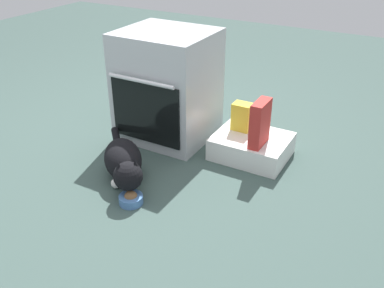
{
  "coord_description": "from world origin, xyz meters",
  "views": [
    {
      "loc": [
        1.47,
        -1.75,
        1.38
      ],
      "look_at": [
        0.47,
        0.04,
        0.25
      ],
      "focal_mm": 39.54,
      "sensor_mm": 36.0,
      "label": 1
    }
  ],
  "objects_px": {
    "food_bowl": "(131,199)",
    "snack_bag": "(242,117)",
    "cat": "(124,162)",
    "oven": "(167,86)",
    "cereal_box": "(260,123)",
    "pantry_cabinet": "(251,146)"
  },
  "relations": [
    {
      "from": "pantry_cabinet",
      "to": "cat",
      "type": "bearing_deg",
      "value": -130.55
    },
    {
      "from": "oven",
      "to": "cat",
      "type": "distance_m",
      "value": 0.67
    },
    {
      "from": "pantry_cabinet",
      "to": "cereal_box",
      "type": "height_order",
      "value": "cereal_box"
    },
    {
      "from": "food_bowl",
      "to": "cereal_box",
      "type": "height_order",
      "value": "cereal_box"
    },
    {
      "from": "food_bowl",
      "to": "cereal_box",
      "type": "xyz_separation_m",
      "value": [
        0.44,
        0.71,
        0.25
      ]
    },
    {
      "from": "oven",
      "to": "food_bowl",
      "type": "height_order",
      "value": "oven"
    },
    {
      "from": "cat",
      "to": "snack_bag",
      "type": "height_order",
      "value": "snack_bag"
    },
    {
      "from": "cat",
      "to": "snack_bag",
      "type": "bearing_deg",
      "value": 102.52
    },
    {
      "from": "cat",
      "to": "food_bowl",
      "type": "bearing_deg",
      "value": 0.0
    },
    {
      "from": "oven",
      "to": "cat",
      "type": "bearing_deg",
      "value": -82.0
    },
    {
      "from": "cat",
      "to": "oven",
      "type": "bearing_deg",
      "value": 142.94
    },
    {
      "from": "food_bowl",
      "to": "snack_bag",
      "type": "relative_size",
      "value": 0.73
    },
    {
      "from": "food_bowl",
      "to": "snack_bag",
      "type": "height_order",
      "value": "snack_bag"
    },
    {
      "from": "snack_bag",
      "to": "cat",
      "type": "bearing_deg",
      "value": -122.43
    },
    {
      "from": "oven",
      "to": "cat",
      "type": "height_order",
      "value": "oven"
    },
    {
      "from": "pantry_cabinet",
      "to": "cereal_box",
      "type": "bearing_deg",
      "value": -47.71
    },
    {
      "from": "oven",
      "to": "cereal_box",
      "type": "height_order",
      "value": "oven"
    },
    {
      "from": "pantry_cabinet",
      "to": "food_bowl",
      "type": "relative_size",
      "value": 3.52
    },
    {
      "from": "cat",
      "to": "snack_bag",
      "type": "distance_m",
      "value": 0.81
    },
    {
      "from": "pantry_cabinet",
      "to": "cereal_box",
      "type": "xyz_separation_m",
      "value": [
        0.07,
        -0.08,
        0.21
      ]
    },
    {
      "from": "snack_bag",
      "to": "food_bowl",
      "type": "bearing_deg",
      "value": -107.79
    },
    {
      "from": "pantry_cabinet",
      "to": "snack_bag",
      "type": "bearing_deg",
      "value": 149.72
    }
  ]
}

